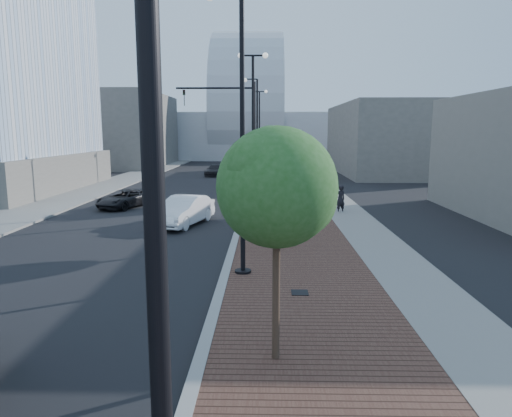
{
  "coord_description": "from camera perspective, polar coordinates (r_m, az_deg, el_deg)",
  "views": [
    {
      "loc": [
        1.39,
        -5.19,
        4.88
      ],
      "look_at": [
        1.0,
        12.0,
        2.0
      ],
      "focal_mm": 32.4,
      "sensor_mm": 36.0,
      "label": 1
    }
  ],
  "objects": [
    {
      "name": "streetlight_2",
      "position": [
        27.2,
        -0.37,
        9.38
      ],
      "size": [
        1.72,
        0.56,
        9.28
      ],
      "color": "black",
      "rests_on": "ground"
    },
    {
      "name": "utility_cover_1",
      "position": [
        14.06,
        5.43,
        -10.29
      ],
      "size": [
        0.5,
        0.5,
        0.02
      ],
      "primitive_type": "cube",
      "color": "black",
      "rests_on": "sidewalk"
    },
    {
      "name": "traffic_mast",
      "position": [
        30.24,
        -1.93,
        9.7
      ],
      "size": [
        5.09,
        0.2,
        8.0
      ],
      "color": "black",
      "rests_on": "ground"
    },
    {
      "name": "streetlight_0",
      "position": [
        3.29,
        -12.74,
        8.23
      ],
      "size": [
        1.72,
        0.56,
        9.28
      ],
      "color": "black",
      "rests_on": "ground"
    },
    {
      "name": "concrete_strip",
      "position": [
        45.7,
        7.35,
        3.38
      ],
      "size": [
        2.4,
        140.0,
        0.13
      ],
      "primitive_type": "cube",
      "color": "slate",
      "rests_on": "ground"
    },
    {
      "name": "utility_cover_2",
      "position": [
        24.67,
        3.62,
        -1.61
      ],
      "size": [
        0.5,
        0.5,
        0.02
      ],
      "primitive_type": "cube",
      "color": "black",
      "rests_on": "sidewalk"
    },
    {
      "name": "streetlight_4",
      "position": [
        51.2,
        0.42,
        9.44
      ],
      "size": [
        1.72,
        0.56,
        9.28
      ],
      "color": "black",
      "rests_on": "ground"
    },
    {
      "name": "tree_1",
      "position": [
        20.24,
        2.04,
        6.87
      ],
      "size": [
        2.39,
        2.34,
        5.14
      ],
      "color": "#382619",
      "rests_on": "ground"
    },
    {
      "name": "streetlight_3",
      "position": [
        39.2,
        -0.02,
        8.72
      ],
      "size": [
        1.44,
        0.56,
        9.21
      ],
      "color": "black",
      "rests_on": "ground"
    },
    {
      "name": "white_sedan",
      "position": [
        24.51,
        -8.91,
        -0.28
      ],
      "size": [
        2.84,
        4.9,
        1.53
      ],
      "primitive_type": "imported",
      "rotation": [
        0.0,
        0.0,
        -0.28
      ],
      "color": "white",
      "rests_on": "ground"
    },
    {
      "name": "curb",
      "position": [
        45.47,
        -0.46,
        3.44
      ],
      "size": [
        0.3,
        140.0,
        0.14
      ],
      "primitive_type": "cube",
      "color": "gray",
      "rests_on": "ground"
    },
    {
      "name": "dark_car_mid",
      "position": [
        31.01,
        -15.98,
        1.16
      ],
      "size": [
        3.19,
        4.53,
        1.15
      ],
      "primitive_type": "imported",
      "rotation": [
        0.0,
        0.0,
        -0.35
      ],
      "color": "black",
      "rests_on": "ground"
    },
    {
      "name": "tree_0",
      "position": [
        9.29,
        2.88,
        2.56
      ],
      "size": [
        2.49,
        2.46,
        5.0
      ],
      "color": "#382619",
      "rests_on": "ground"
    },
    {
      "name": "pedestrian",
      "position": [
        28.08,
        10.38,
        1.12
      ],
      "size": [
        0.74,
        0.63,
        1.72
      ],
      "primitive_type": "imported",
      "rotation": [
        0.0,
        0.0,
        3.55
      ],
      "color": "black",
      "rests_on": "ground"
    },
    {
      "name": "streetlight_1",
      "position": [
        15.23,
        -2.12,
        7.48
      ],
      "size": [
        1.44,
        0.56,
        9.21
      ],
      "color": "black",
      "rests_on": "ground"
    },
    {
      "name": "sidewalk",
      "position": [
        45.5,
        3.96,
        3.4
      ],
      "size": [
        7.0,
        140.0,
        0.12
      ],
      "primitive_type": "cube",
      "color": "#4C2D23",
      "rests_on": "ground"
    },
    {
      "name": "convention_center",
      "position": [
        90.26,
        -0.87,
        10.22
      ],
      "size": [
        50.0,
        30.0,
        50.0
      ],
      "color": "#ADB2B8",
      "rests_on": "ground"
    },
    {
      "name": "west_sidewalk",
      "position": [
        47.67,
        -16.31,
        3.32
      ],
      "size": [
        4.0,
        140.0,
        0.12
      ],
      "primitive_type": "cube",
      "color": "slate",
      "rests_on": "ground"
    },
    {
      "name": "dark_car_far",
      "position": [
        51.51,
        -5.06,
        4.72
      ],
      "size": [
        2.17,
        4.38,
        1.22
      ],
      "primitive_type": "imported",
      "rotation": [
        0.0,
        0.0,
        -0.11
      ],
      "color": "black",
      "rests_on": "ground"
    },
    {
      "name": "commercial_block_ne",
      "position": [
        57.1,
        16.3,
        8.25
      ],
      "size": [
        12.0,
        22.0,
        8.0
      ],
      "primitive_type": "cube",
      "color": "#5E5A54",
      "rests_on": "ground"
    },
    {
      "name": "tree_2",
      "position": [
        32.23,
        1.77,
        7.79
      ],
      "size": [
        2.73,
        2.73,
        5.29
      ],
      "color": "#382619",
      "rests_on": "ground"
    },
    {
      "name": "tree_3",
      "position": [
        44.23,
        1.65,
        7.84
      ],
      "size": [
        2.62,
        2.62,
        4.92
      ],
      "color": "#382619",
      "rests_on": "ground"
    },
    {
      "name": "commercial_block_nw",
      "position": [
        68.61,
        -17.09,
        9.2
      ],
      "size": [
        14.0,
        20.0,
        10.0
      ],
      "primitive_type": "cube",
      "color": "#5E5A55",
      "rests_on": "ground"
    }
  ]
}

